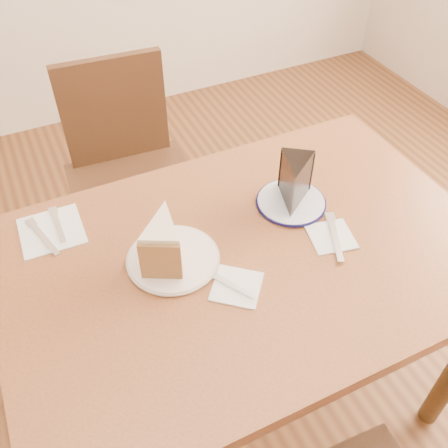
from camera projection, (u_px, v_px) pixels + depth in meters
ground at (241, 394)px, 1.75m from camera, size 4.00×4.00×0.00m
table at (247, 277)px, 1.30m from camera, size 1.20×0.80×0.75m
chair_far at (131, 176)px, 1.83m from camera, size 0.47×0.47×0.90m
plate_cream at (173, 259)px, 1.20m from camera, size 0.21×0.21×0.01m
plate_navy at (291, 202)px, 1.34m from camera, size 0.18×0.18×0.01m
carrot_cake at (164, 240)px, 1.16m from camera, size 0.14×0.16×0.11m
chocolate_cake at (294, 185)px, 1.29m from camera, size 0.14×0.15×0.12m
napkin_cream at (237, 286)px, 1.15m from camera, size 0.15×0.15×0.00m
napkin_navy at (331, 237)px, 1.26m from camera, size 0.13×0.13×0.00m
napkin_spare at (51, 231)px, 1.27m from camera, size 0.16×0.16×0.00m
fork_cream at (229, 284)px, 1.15m from camera, size 0.08×0.13×0.00m
knife_navy at (335, 237)px, 1.25m from camera, size 0.09×0.16×0.00m
fork_spare at (58, 225)px, 1.28m from camera, size 0.01×0.14×0.00m
knife_spare at (43, 237)px, 1.25m from camera, size 0.06×0.16×0.00m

